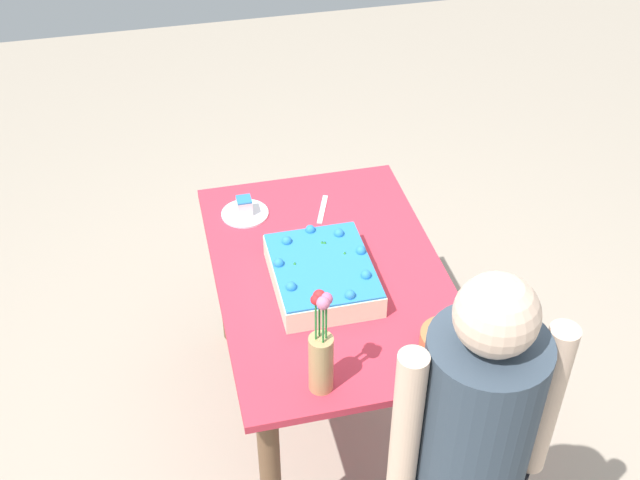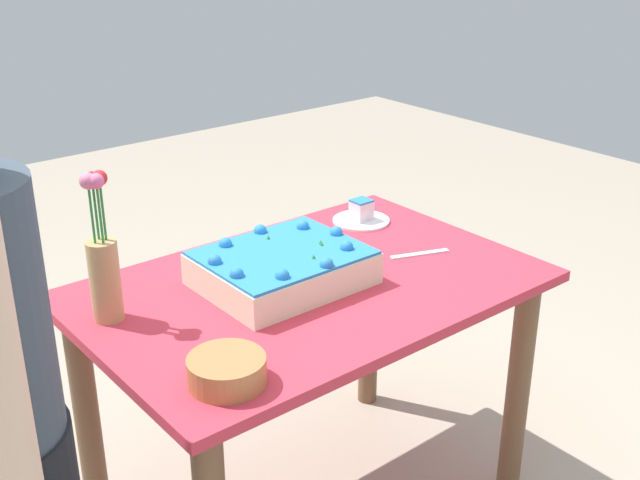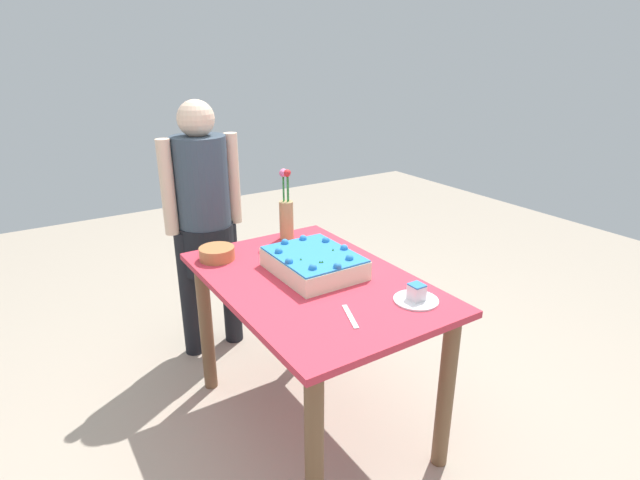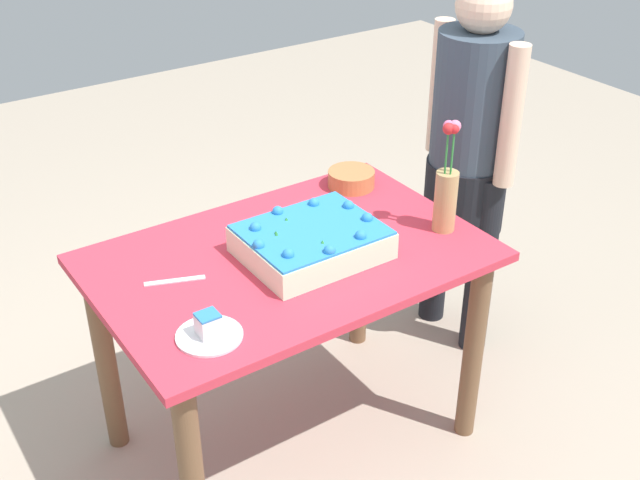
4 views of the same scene
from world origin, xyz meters
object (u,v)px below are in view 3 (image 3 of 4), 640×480
(cake_knife, at_px, (350,316))
(person_standing, at_px, (204,215))
(flower_vase, at_px, (286,213))
(serving_plate_with_slice, at_px, (416,296))
(sheet_cake, at_px, (314,262))
(fruit_bowl, at_px, (217,253))

(cake_knife, distance_m, person_standing, 1.28)
(flower_vase, bearing_deg, serving_plate_with_slice, 5.53)
(sheet_cake, xyz_separation_m, flower_vase, (-0.45, 0.11, 0.09))
(fruit_bowl, bearing_deg, sheet_cake, 39.40)
(sheet_cake, relative_size, fruit_bowl, 2.47)
(flower_vase, relative_size, person_standing, 0.26)
(sheet_cake, relative_size, cake_knife, 2.32)
(serving_plate_with_slice, bearing_deg, fruit_bowl, -148.75)
(fruit_bowl, bearing_deg, person_standing, 166.29)
(serving_plate_with_slice, distance_m, person_standing, 1.37)
(flower_vase, bearing_deg, fruit_bowl, -80.94)
(serving_plate_with_slice, xyz_separation_m, person_standing, (-1.31, -0.40, 0.06))
(flower_vase, height_order, person_standing, person_standing)
(cake_knife, bearing_deg, flower_vase, 7.30)
(flower_vase, bearing_deg, person_standing, -142.25)
(cake_knife, distance_m, flower_vase, 0.91)
(serving_plate_with_slice, height_order, fruit_bowl, serving_plate_with_slice)
(cake_knife, relative_size, flower_vase, 0.48)
(serving_plate_with_slice, xyz_separation_m, flower_vase, (-0.91, -0.09, 0.12))
(serving_plate_with_slice, height_order, person_standing, person_standing)
(cake_knife, relative_size, fruit_bowl, 1.07)
(person_standing, bearing_deg, serving_plate_with_slice, 16.88)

